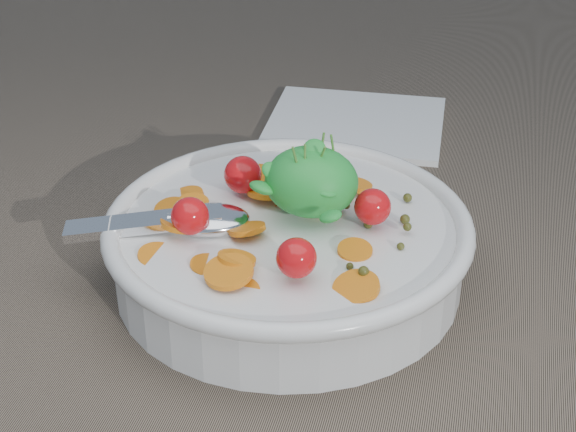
# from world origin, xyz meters

# --- Properties ---
(ground) EXTENTS (6.00, 6.00, 0.00)m
(ground) POSITION_xyz_m (0.00, 0.00, 0.00)
(ground) COLOR #766654
(ground) RESTS_ON ground
(bowl) EXTENTS (0.26, 0.24, 0.10)m
(bowl) POSITION_xyz_m (-0.00, 0.01, 0.03)
(bowl) COLOR white
(bowl) RESTS_ON ground
(napkin) EXTENTS (0.16, 0.14, 0.01)m
(napkin) POSITION_xyz_m (-0.00, 0.27, 0.00)
(napkin) COLOR white
(napkin) RESTS_ON ground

